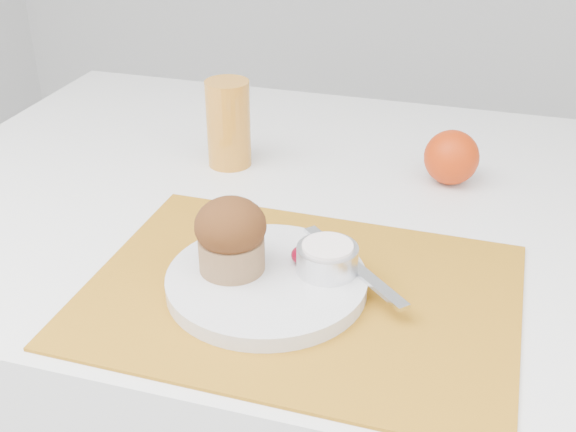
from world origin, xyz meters
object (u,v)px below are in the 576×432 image
(table, at_px, (331,411))
(muffin, at_px, (231,235))
(juice_glass, at_px, (228,124))
(plate, at_px, (267,281))
(orange, at_px, (451,157))

(table, bearing_deg, muffin, -107.43)
(juice_glass, relative_size, muffin, 1.53)
(plate, distance_m, orange, 0.36)
(table, relative_size, plate, 5.57)
(table, relative_size, muffin, 14.54)
(orange, xyz_separation_m, juice_glass, (-0.31, -0.03, 0.03))
(orange, bearing_deg, plate, -116.65)
(table, height_order, juice_glass, juice_glass)
(orange, relative_size, juice_glass, 0.60)
(juice_glass, bearing_deg, table, -21.19)
(muffin, bearing_deg, table, 72.57)
(table, xyz_separation_m, juice_glass, (-0.18, 0.07, 0.44))
(plate, bearing_deg, juice_glass, 117.52)
(table, bearing_deg, plate, -97.49)
(table, height_order, orange, orange)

